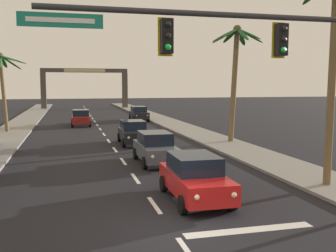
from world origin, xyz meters
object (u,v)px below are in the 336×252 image
(traffic_signal_mast, at_px, (284,60))
(sedan_oncoming_far, at_px, (81,118))
(palm_left_third, at_px, (2,73))
(sedan_parked_nearest_kerb, at_px, (139,113))
(palm_right_nearest, at_px, (335,23))
(palm_right_second, at_px, (235,61))
(sedan_fifth_in_queue, at_px, (133,132))
(town_gateway_arch, at_px, (85,83))
(sedan_lead_at_stop_bar, at_px, (195,177))
(sedan_third_in_queue, at_px, (155,147))

(traffic_signal_mast, distance_m, sedan_oncoming_far, 31.42)
(sedan_oncoming_far, relative_size, palm_left_third, 0.64)
(sedan_parked_nearest_kerb, bearing_deg, palm_right_nearest, -85.74)
(traffic_signal_mast, relative_size, palm_right_second, 1.28)
(sedan_fifth_in_queue, distance_m, town_gateway_arch, 43.13)
(traffic_signal_mast, height_order, sedan_parked_nearest_kerb, traffic_signal_mast)
(sedan_lead_at_stop_bar, distance_m, town_gateway_arch, 57.25)
(sedan_third_in_queue, relative_size, sedan_oncoming_far, 1.00)
(town_gateway_arch, bearing_deg, sedan_oncoming_far, -93.28)
(palm_left_third, relative_size, town_gateway_arch, 0.47)
(sedan_lead_at_stop_bar, distance_m, palm_right_second, 15.59)
(sedan_oncoming_far, distance_m, palm_right_second, 18.87)
(palm_left_third, distance_m, town_gateway_arch, 34.91)
(traffic_signal_mast, relative_size, palm_left_third, 1.55)
(sedan_parked_nearest_kerb, xyz_separation_m, town_gateway_arch, (-5.15, 24.96, 3.68))
(sedan_fifth_in_queue, distance_m, palm_right_second, 8.91)
(palm_left_third, xyz_separation_m, palm_right_nearest, (15.93, -22.93, 1.41))
(sedan_third_in_queue, xyz_separation_m, sedan_parked_nearest_kerb, (3.50, 25.06, 0.00))
(sedan_parked_nearest_kerb, distance_m, town_gateway_arch, 25.75)
(sedan_oncoming_far, bearing_deg, palm_right_nearest, -71.45)
(sedan_oncoming_far, height_order, palm_right_nearest, palm_right_nearest)
(sedan_parked_nearest_kerb, relative_size, palm_right_second, 0.53)
(sedan_parked_nearest_kerb, distance_m, palm_left_third, 16.81)
(sedan_lead_at_stop_bar, height_order, sedan_oncoming_far, same)
(palm_left_third, height_order, palm_right_second, palm_right_second)
(traffic_signal_mast, bearing_deg, town_gateway_arch, 93.18)
(palm_right_nearest, relative_size, town_gateway_arch, 0.60)
(sedan_oncoming_far, relative_size, town_gateway_arch, 0.30)
(sedan_fifth_in_queue, xyz_separation_m, town_gateway_arch, (-1.57, 42.94, 3.68))
(sedan_third_in_queue, distance_m, palm_left_third, 19.53)
(sedan_fifth_in_queue, xyz_separation_m, palm_left_third, (-9.98, 9.07, 4.42))
(traffic_signal_mast, xyz_separation_m, palm_right_nearest, (4.18, 3.33, 1.72))
(sedan_third_in_queue, bearing_deg, sedan_parked_nearest_kerb, 82.05)
(sedan_oncoming_far, height_order, palm_right_second, palm_right_second)
(sedan_lead_at_stop_bar, xyz_separation_m, town_gateway_arch, (-1.58, 57.11, 3.68))
(sedan_third_in_queue, bearing_deg, town_gateway_arch, 91.88)
(palm_right_second, bearing_deg, sedan_third_in_queue, -141.02)
(sedan_oncoming_far, xyz_separation_m, palm_right_second, (10.48, -14.86, 5.06))
(sedan_third_in_queue, bearing_deg, palm_left_third, 121.90)
(sedan_parked_nearest_kerb, bearing_deg, town_gateway_arch, 101.65)
(palm_right_second, bearing_deg, sedan_oncoming_far, 125.19)
(sedan_lead_at_stop_bar, bearing_deg, sedan_third_in_queue, 89.50)
(sedan_lead_at_stop_bar, distance_m, palm_left_third, 25.67)
(palm_right_second, distance_m, town_gateway_arch, 45.13)
(sedan_lead_at_stop_bar, relative_size, palm_right_nearest, 0.50)
(palm_left_third, bearing_deg, sedan_fifth_in_queue, -42.25)
(palm_left_third, bearing_deg, sedan_parked_nearest_kerb, 33.33)
(sedan_fifth_in_queue, height_order, town_gateway_arch, town_gateway_arch)
(palm_left_third, bearing_deg, town_gateway_arch, 76.06)
(traffic_signal_mast, height_order, palm_right_nearest, palm_right_nearest)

